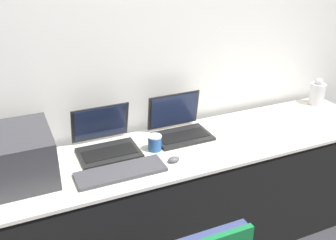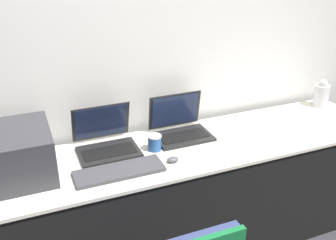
{
  "view_description": "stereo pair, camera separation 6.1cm",
  "coord_description": "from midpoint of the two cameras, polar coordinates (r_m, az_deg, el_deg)",
  "views": [
    {
      "loc": [
        -0.98,
        -1.54,
        1.88
      ],
      "look_at": [
        -0.15,
        0.32,
        0.93
      ],
      "focal_mm": 42.0,
      "sensor_mm": 36.0,
      "label": 1
    },
    {
      "loc": [
        -0.92,
        -1.57,
        1.88
      ],
      "look_at": [
        -0.15,
        0.32,
        0.93
      ],
      "focal_mm": 42.0,
      "sensor_mm": 36.0,
      "label": 2
    }
  ],
  "objects": [
    {
      "name": "printer",
      "position": [
        2.14,
        -20.99,
        -4.52
      ],
      "size": [
        0.4,
        0.41,
        0.26
      ],
      "color": "#333338",
      "rests_on": "table"
    },
    {
      "name": "table",
      "position": [
        2.57,
        4.04,
        -10.95
      ],
      "size": [
        2.52,
        0.6,
        0.75
      ],
      "color": "black",
      "rests_on": "ground_plane"
    },
    {
      "name": "mouse",
      "position": [
        2.18,
        1.51,
        -5.77
      ],
      "size": [
        0.07,
        0.05,
        0.03
      ],
      "color": "#4C4C51",
      "rests_on": "table"
    },
    {
      "name": "wall_back",
      "position": [
        2.49,
        0.77,
        11.63
      ],
      "size": [
        8.0,
        0.05,
        2.6
      ],
      "color": "silver",
      "rests_on": "ground_plane"
    },
    {
      "name": "coffee_cup",
      "position": [
        2.29,
        -1.19,
        -3.3
      ],
      "size": [
        0.08,
        0.08,
        0.09
      ],
      "color": "#285699",
      "rests_on": "table"
    },
    {
      "name": "laptop_left",
      "position": [
        2.32,
        -8.24,
        -3.01
      ],
      "size": [
        0.35,
        0.32,
        0.25
      ],
      "color": "black",
      "rests_on": "table"
    },
    {
      "name": "metal_pitcher",
      "position": [
        3.09,
        21.91,
        3.46
      ],
      "size": [
        0.11,
        0.11,
        0.2
      ],
      "color": "silver",
      "rests_on": "table"
    },
    {
      "name": "laptop_right",
      "position": [
        2.46,
        2.48,
        -0.98
      ],
      "size": [
        0.35,
        0.27,
        0.25
      ],
      "color": "black",
      "rests_on": "table"
    },
    {
      "name": "external_keyboard",
      "position": [
        2.11,
        -6.25,
        -7.4
      ],
      "size": [
        0.48,
        0.16,
        0.02
      ],
      "color": "#3D3D42",
      "rests_on": "table"
    }
  ]
}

